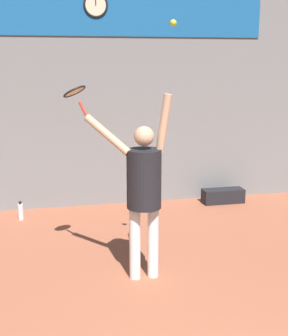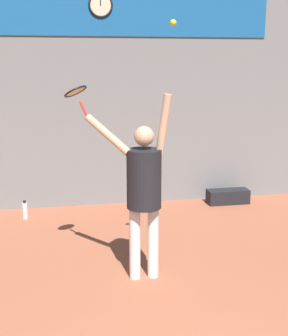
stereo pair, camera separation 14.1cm
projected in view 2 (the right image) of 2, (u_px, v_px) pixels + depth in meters
The scene contains 8 objects.
back_wall at pixel (99, 62), 7.90m from camera, with size 18.00×0.10×5.00m.
sponsor_banner at pixel (98, 5), 7.64m from camera, with size 5.89×0.02×0.98m.
scoreboard_clock at pixel (101, 5), 7.63m from camera, with size 0.40×0.04×0.40m.
tennis_player at pixel (143, 185), 5.34m from camera, with size 0.96×0.59×2.17m.
tennis_racket at pixel (76, 93), 5.38m from camera, with size 0.38×0.38×0.37m.
tennis_ball at pixel (173, 23), 4.88m from camera, with size 0.07×0.07×0.07m.
water_bottle at pixel (25, 210), 7.61m from camera, with size 0.08×0.08×0.31m.
equipment_bag at pixel (228, 196), 8.44m from camera, with size 0.75×0.28×0.25m.
Camera 2 is at (-0.77, -2.05, 2.52)m, focal length 50.00 mm.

